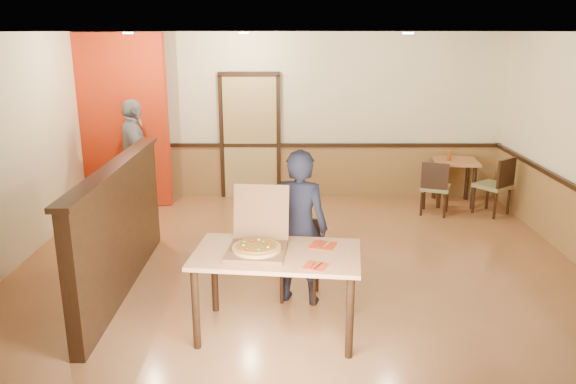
# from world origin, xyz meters

# --- Properties ---
(floor) EXTENTS (7.00, 7.00, 0.00)m
(floor) POSITION_xyz_m (0.00, 0.00, 0.00)
(floor) COLOR #AE7043
(floor) RESTS_ON ground
(ceiling) EXTENTS (7.00, 7.00, 0.00)m
(ceiling) POSITION_xyz_m (0.00, 0.00, 2.80)
(ceiling) COLOR black
(ceiling) RESTS_ON wall_back
(wall_back) EXTENTS (7.00, 0.00, 7.00)m
(wall_back) POSITION_xyz_m (0.00, 3.50, 1.40)
(wall_back) COLOR #FBF2C4
(wall_back) RESTS_ON floor
(wainscot_back) EXTENTS (7.00, 0.04, 0.90)m
(wainscot_back) POSITION_xyz_m (0.00, 3.47, 0.45)
(wainscot_back) COLOR olive
(wainscot_back) RESTS_ON floor
(chair_rail_back) EXTENTS (7.00, 0.06, 0.06)m
(chair_rail_back) POSITION_xyz_m (0.00, 3.45, 0.92)
(chair_rail_back) COLOR black
(chair_rail_back) RESTS_ON wall_back
(back_door) EXTENTS (0.90, 0.06, 2.10)m
(back_door) POSITION_xyz_m (-0.80, 3.46, 1.05)
(back_door) COLOR tan
(back_door) RESTS_ON wall_back
(booth_partition) EXTENTS (0.20, 3.10, 1.44)m
(booth_partition) POSITION_xyz_m (-2.00, -0.20, 0.74)
(booth_partition) COLOR black
(booth_partition) RESTS_ON floor
(red_accent_panel) EXTENTS (1.60, 0.20, 2.78)m
(red_accent_panel) POSITION_xyz_m (-2.90, 3.00, 1.40)
(red_accent_panel) COLOR red
(red_accent_panel) RESTS_ON floor
(spot_a) EXTENTS (0.14, 0.14, 0.02)m
(spot_a) POSITION_xyz_m (-2.30, 1.80, 2.78)
(spot_a) COLOR #FFD6B2
(spot_a) RESTS_ON ceiling
(spot_b) EXTENTS (0.14, 0.14, 0.02)m
(spot_b) POSITION_xyz_m (-0.80, 2.50, 2.78)
(spot_b) COLOR #FFD6B2
(spot_b) RESTS_ON ceiling
(spot_c) EXTENTS (0.14, 0.14, 0.02)m
(spot_c) POSITION_xyz_m (1.40, 1.50, 2.78)
(spot_c) COLOR #FFD6B2
(spot_c) RESTS_ON ceiling
(main_table) EXTENTS (1.63, 1.05, 0.83)m
(main_table) POSITION_xyz_m (-0.25, -1.16, 0.72)
(main_table) COLOR tan
(main_table) RESTS_ON floor
(diner_chair) EXTENTS (0.47, 0.47, 0.85)m
(diner_chair) POSITION_xyz_m (-0.01, -0.35, 0.46)
(diner_chair) COLOR olive
(diner_chair) RESTS_ON floor
(side_chair_left) EXTENTS (0.55, 0.55, 0.87)m
(side_chair_left) POSITION_xyz_m (2.15, 2.44, 0.48)
(side_chair_left) COLOR olive
(side_chair_left) RESTS_ON floor
(side_chair_right) EXTENTS (0.65, 0.65, 0.93)m
(side_chair_right) POSITION_xyz_m (3.12, 2.45, 0.51)
(side_chair_right) COLOR olive
(side_chair_right) RESTS_ON floor
(side_table) EXTENTS (0.77, 0.77, 0.75)m
(side_table) POSITION_xyz_m (2.62, 3.05, 0.58)
(side_table) COLOR tan
(side_table) RESTS_ON floor
(diner) EXTENTS (0.70, 0.56, 1.67)m
(diner) POSITION_xyz_m (-0.03, -0.49, 0.84)
(diner) COLOR black
(diner) RESTS_ON floor
(passerby) EXTENTS (0.79, 1.16, 1.82)m
(passerby) POSITION_xyz_m (-2.53, 2.48, 0.91)
(passerby) COLOR gray
(passerby) RESTS_ON floor
(pizza_box) EXTENTS (0.60, 0.68, 0.57)m
(pizza_box) POSITION_xyz_m (-0.43, -1.13, 0.90)
(pizza_box) COLOR brown
(pizza_box) RESTS_ON main_table
(pizza) EXTENTS (0.57, 0.57, 0.03)m
(pizza) POSITION_xyz_m (-0.44, -1.19, 0.88)
(pizza) COLOR #EB9755
(pizza) RESTS_ON pizza_box
(napkin_near) EXTENTS (0.25, 0.25, 0.01)m
(napkin_near) POSITION_xyz_m (0.09, -1.48, 0.83)
(napkin_near) COLOR red
(napkin_near) RESTS_ON main_table
(napkin_far) EXTENTS (0.29, 0.29, 0.01)m
(napkin_far) POSITION_xyz_m (0.19, -0.99, 0.83)
(napkin_far) COLOR red
(napkin_far) RESTS_ON main_table
(condiment) EXTENTS (0.07, 0.07, 0.17)m
(condiment) POSITION_xyz_m (2.49, 2.99, 0.83)
(condiment) COLOR #97451B
(condiment) RESTS_ON side_table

